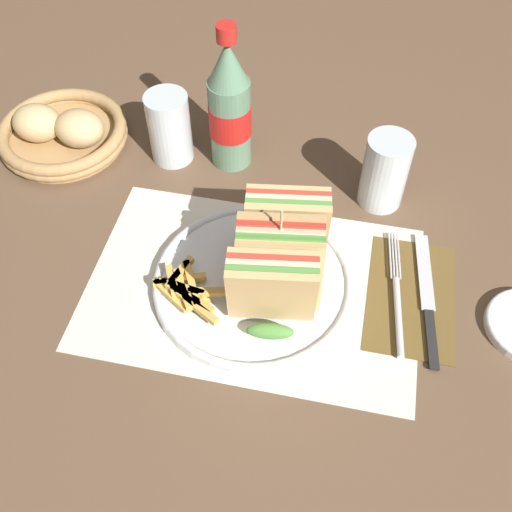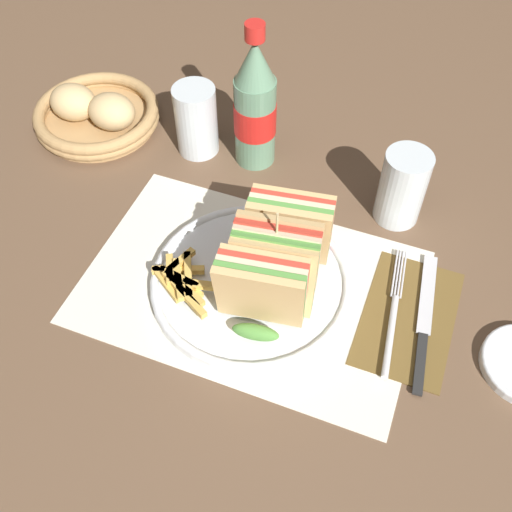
# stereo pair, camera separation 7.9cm
# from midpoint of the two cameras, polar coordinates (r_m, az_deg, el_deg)

# --- Properties ---
(ground_plane) EXTENTS (4.00, 4.00, 0.00)m
(ground_plane) POSITION_cam_midpoint_polar(r_m,az_deg,el_deg) (0.81, 2.31, -3.10)
(ground_plane) COLOR brown
(placemat) EXTENTS (0.44, 0.29, 0.00)m
(placemat) POSITION_cam_midpoint_polar(r_m,az_deg,el_deg) (0.81, 2.45, -2.98)
(placemat) COLOR silver
(placemat) RESTS_ON ground_plane
(plate_main) EXTENTS (0.27, 0.27, 0.02)m
(plate_main) POSITION_cam_midpoint_polar(r_m,az_deg,el_deg) (0.80, 2.30, -2.55)
(plate_main) COLOR white
(plate_main) RESTS_ON ground_plane
(club_sandwich) EXTENTS (0.12, 0.20, 0.14)m
(club_sandwich) POSITION_cam_midpoint_polar(r_m,az_deg,el_deg) (0.75, 4.94, -0.55)
(club_sandwich) COLOR tan
(club_sandwich) RESTS_ON plate_main
(fries_pile) EXTENTS (0.12, 0.09, 0.02)m
(fries_pile) POSITION_cam_midpoint_polar(r_m,az_deg,el_deg) (0.78, -4.11, -2.50)
(fries_pile) COLOR gold
(fries_pile) RESTS_ON plate_main
(napkin) EXTENTS (0.12, 0.19, 0.00)m
(napkin) POSITION_cam_midpoint_polar(r_m,az_deg,el_deg) (0.81, 17.04, -5.76)
(napkin) COLOR brown
(napkin) RESTS_ON ground_plane
(fork) EXTENTS (0.03, 0.20, 0.01)m
(fork) POSITION_cam_midpoint_polar(r_m,az_deg,el_deg) (0.79, 15.66, -6.26)
(fork) COLOR silver
(fork) RESTS_ON napkin
(knife) EXTENTS (0.04, 0.21, 0.00)m
(knife) POSITION_cam_midpoint_polar(r_m,az_deg,el_deg) (0.81, 18.47, -6.16)
(knife) COLOR black
(knife) RESTS_ON napkin
(coke_bottle_near) EXTENTS (0.06, 0.06, 0.23)m
(coke_bottle_near) POSITION_cam_midpoint_polar(r_m,az_deg,el_deg) (0.91, 2.45, 13.90)
(coke_bottle_near) COLOR slate
(coke_bottle_near) RESTS_ON ground_plane
(glass_near) EXTENTS (0.07, 0.07, 0.11)m
(glass_near) POSITION_cam_midpoint_polar(r_m,az_deg,el_deg) (0.89, 16.17, 5.80)
(glass_near) COLOR silver
(glass_near) RESTS_ON ground_plane
(glass_far) EXTENTS (0.07, 0.07, 0.11)m
(glass_far) POSITION_cam_midpoint_polar(r_m,az_deg,el_deg) (0.96, -3.33, 12.67)
(glass_far) COLOR silver
(glass_far) RESTS_ON ground_plane
(bread_basket) EXTENTS (0.21, 0.21, 0.07)m
(bread_basket) POSITION_cam_midpoint_polar(r_m,az_deg,el_deg) (1.05, -12.89, 12.95)
(bread_basket) COLOR #AD8451
(bread_basket) RESTS_ON ground_plane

